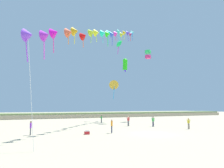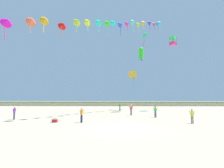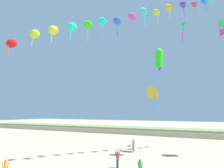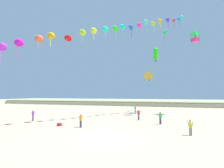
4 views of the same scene
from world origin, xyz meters
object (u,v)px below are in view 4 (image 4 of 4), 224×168
(person_far_left, at_px, (190,126))
(large_kite_outer_drift, at_px, (195,37))
(person_near_right, at_px, (139,114))
(person_far_right, at_px, (135,109))
(large_kite_mid_trail, at_px, (164,33))
(person_near_left, at_px, (160,117))
(large_kite_low_lead, at_px, (156,54))
(person_mid_center, at_px, (81,120))
(beach_cooler, at_px, (60,124))
(person_far_center, at_px, (33,115))
(large_kite_high_solo, at_px, (149,76))

(person_far_left, height_order, large_kite_outer_drift, large_kite_outer_drift)
(person_near_right, height_order, person_far_right, person_near_right)
(large_kite_mid_trail, bearing_deg, person_near_left, -96.46)
(large_kite_low_lead, bearing_deg, person_near_right, -114.25)
(large_kite_low_lead, bearing_deg, person_mid_center, -123.95)
(person_far_right, distance_m, beach_cooler, 17.79)
(person_near_right, distance_m, large_kite_mid_trail, 24.05)
(person_far_left, bearing_deg, person_far_center, 173.57)
(person_mid_center, relative_size, person_far_right, 1.10)
(large_kite_outer_drift, height_order, beach_cooler, large_kite_outer_drift)
(large_kite_low_lead, distance_m, large_kite_outer_drift, 9.40)
(person_near_left, height_order, person_far_center, person_near_left)
(person_far_center, height_order, large_kite_outer_drift, large_kite_outer_drift)
(person_near_right, relative_size, large_kite_outer_drift, 0.84)
(person_far_right, bearing_deg, person_far_center, -135.43)
(large_kite_low_lead, distance_m, large_kite_mid_trail, 10.98)
(large_kite_outer_drift, bearing_deg, person_far_left, -106.21)
(person_mid_center, xyz_separation_m, person_far_right, (4.86, 16.05, -0.09))
(person_mid_center, xyz_separation_m, person_far_center, (-9.28, 2.12, -0.05))
(person_near_right, relative_size, person_mid_center, 1.02)
(large_kite_mid_trail, bearing_deg, person_far_center, -136.81)
(large_kite_low_lead, bearing_deg, person_near_left, -88.19)
(person_far_left, distance_m, large_kite_outer_drift, 23.53)
(large_kite_high_solo, bearing_deg, person_near_left, -81.39)
(person_far_left, xyz_separation_m, large_kite_low_lead, (-2.98, 14.24, 11.28))
(person_near_left, relative_size, person_near_right, 0.96)
(person_near_right, distance_m, person_far_left, 9.73)
(person_mid_center, xyz_separation_m, large_kite_mid_trail, (11.58, 21.71, 18.66))
(person_near_left, distance_m, large_kite_low_lead, 14.51)
(large_kite_high_solo, distance_m, large_kite_outer_drift, 12.39)
(person_far_right, bearing_deg, large_kite_outer_drift, 4.07)
(person_near_right, relative_size, large_kite_low_lead, 0.58)
(person_near_left, distance_m, large_kite_high_solo, 13.81)
(person_mid_center, distance_m, large_kite_outer_drift, 28.60)
(person_far_left, height_order, person_far_right, person_far_left)
(person_mid_center, xyz_separation_m, person_far_left, (12.35, -0.32, -0.05))
(person_far_right, relative_size, beach_cooler, 2.66)
(person_mid_center, height_order, large_kite_outer_drift, large_kite_outer_drift)
(person_near_left, xyz_separation_m, person_far_left, (2.69, -5.09, -0.03))
(person_far_right, height_order, large_kite_low_lead, large_kite_low_lead)
(person_mid_center, height_order, beach_cooler, person_mid_center)
(beach_cooler, bearing_deg, person_far_left, -1.80)
(large_kite_outer_drift, bearing_deg, large_kite_high_solo, -176.95)
(person_far_left, relative_size, large_kite_low_lead, 0.54)
(large_kite_high_solo, bearing_deg, beach_cooler, -124.16)
(person_far_right, height_order, large_kite_mid_trail, large_kite_mid_trail)
(large_kite_mid_trail, bearing_deg, large_kite_low_lead, -105.83)
(large_kite_high_solo, height_order, beach_cooler, large_kite_high_solo)
(person_far_center, distance_m, large_kite_mid_trail, 34.19)
(person_near_left, height_order, large_kite_mid_trail, large_kite_mid_trail)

